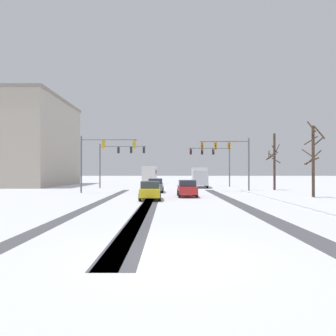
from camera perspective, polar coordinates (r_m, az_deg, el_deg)
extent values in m
plane|color=silver|center=(9.68, -0.37, -15.62)|extent=(300.00, 300.00, 0.00)
cube|color=#4C4C51|center=(24.95, -3.04, -6.31)|extent=(1.17, 33.95, 0.01)
cube|color=#4C4C51|center=(25.50, -12.31, -6.17)|extent=(0.85, 33.95, 0.01)
cube|color=#4C4C51|center=(24.96, -3.64, -6.30)|extent=(0.82, 33.95, 0.01)
cube|color=#4C4C51|center=(25.48, 12.37, -6.18)|extent=(1.12, 33.95, 0.01)
cube|color=white|center=(25.91, 25.91, -5.92)|extent=(4.00, 33.95, 0.12)
cylinder|color=#56565B|center=(39.45, 14.54, 0.56)|extent=(0.18, 0.18, 6.50)
cylinder|color=#56565B|center=(39.18, 10.24, 4.73)|extent=(5.93, 0.52, 0.12)
cube|color=#B79319|center=(39.20, 11.11, 3.93)|extent=(0.34, 0.26, 0.90)
sphere|color=red|center=(39.07, 11.14, 4.38)|extent=(0.20, 0.20, 0.20)
sphere|color=black|center=(39.04, 11.14, 3.94)|extent=(0.20, 0.20, 0.20)
sphere|color=black|center=(39.02, 11.14, 3.50)|extent=(0.20, 0.20, 0.20)
cube|color=#B79319|center=(39.04, 8.73, 3.94)|extent=(0.34, 0.26, 0.90)
sphere|color=red|center=(38.90, 8.74, 4.40)|extent=(0.20, 0.20, 0.20)
sphere|color=black|center=(38.88, 8.74, 3.96)|extent=(0.20, 0.20, 0.20)
sphere|color=black|center=(38.86, 8.75, 3.52)|extent=(0.20, 0.20, 0.20)
cube|color=#B79319|center=(38.94, 6.33, 3.95)|extent=(0.34, 0.26, 0.90)
sphere|color=red|center=(38.80, 6.33, 4.41)|extent=(0.20, 0.20, 0.20)
sphere|color=black|center=(38.78, 6.34, 3.97)|extent=(0.20, 0.20, 0.20)
sphere|color=black|center=(38.76, 6.34, 3.53)|extent=(0.20, 0.20, 0.20)
cylinder|color=#56565B|center=(47.28, -12.01, 0.38)|extent=(0.18, 0.18, 6.50)
cylinder|color=#56565B|center=(46.72, -7.95, 3.88)|extent=(6.79, 0.30, 0.12)
cube|color=black|center=(46.80, -8.77, 3.20)|extent=(0.33, 0.25, 0.90)
sphere|color=red|center=(46.98, -8.74, 3.55)|extent=(0.20, 0.20, 0.20)
sphere|color=black|center=(46.96, -8.74, 3.19)|extent=(0.20, 0.20, 0.20)
sphere|color=black|center=(46.94, -8.74, 2.82)|extent=(0.20, 0.20, 0.20)
cube|color=black|center=(46.50, -6.51, 3.22)|extent=(0.33, 0.25, 0.90)
sphere|color=red|center=(46.68, -6.48, 3.58)|extent=(0.20, 0.20, 0.20)
sphere|color=black|center=(46.66, -6.48, 3.21)|extent=(0.20, 0.20, 0.20)
sphere|color=black|center=(46.64, -6.48, 2.84)|extent=(0.20, 0.20, 0.20)
cube|color=black|center=(46.27, -4.22, 3.24)|extent=(0.33, 0.25, 0.90)
sphere|color=red|center=(46.45, -4.19, 3.60)|extent=(0.20, 0.20, 0.20)
sphere|color=black|center=(46.43, -4.20, 3.23)|extent=(0.20, 0.20, 0.20)
sphere|color=black|center=(46.41, -4.20, 2.86)|extent=(0.20, 0.20, 0.20)
cylinder|color=#56565B|center=(37.57, -15.23, 0.61)|extent=(0.18, 0.18, 6.50)
cylinder|color=#56565B|center=(36.96, -10.42, 5.05)|extent=(6.42, 0.22, 0.12)
cube|color=#B79319|center=(37.04, -11.40, 4.18)|extent=(0.32, 0.24, 0.90)
sphere|color=red|center=(37.23, -11.34, 4.62)|extent=(0.20, 0.20, 0.20)
sphere|color=black|center=(37.20, -11.35, 4.16)|extent=(0.20, 0.20, 0.20)
sphere|color=black|center=(37.18, -11.35, 3.70)|extent=(0.20, 0.20, 0.20)
cube|color=#B79319|center=(36.45, -5.96, 4.25)|extent=(0.32, 0.24, 0.90)
sphere|color=red|center=(36.63, -5.92, 4.70)|extent=(0.20, 0.20, 0.20)
sphere|color=black|center=(36.61, -5.93, 4.23)|extent=(0.20, 0.20, 0.20)
sphere|color=black|center=(36.58, -5.93, 3.77)|extent=(0.20, 0.20, 0.20)
cylinder|color=#56565B|center=(51.16, 11.20, 0.31)|extent=(0.18, 0.18, 6.50)
cylinder|color=#56565B|center=(50.54, 7.60, 3.55)|extent=(6.54, 0.57, 0.12)
cube|color=black|center=(50.64, 8.33, 2.92)|extent=(0.34, 0.26, 0.90)
sphere|color=red|center=(50.50, 8.37, 3.27)|extent=(0.20, 0.20, 0.20)
sphere|color=black|center=(50.48, 8.37, 2.93)|extent=(0.20, 0.20, 0.20)
sphere|color=black|center=(50.46, 8.37, 2.59)|extent=(0.20, 0.20, 0.20)
cube|color=black|center=(50.29, 6.32, 2.94)|extent=(0.34, 0.26, 0.90)
sphere|color=red|center=(50.15, 6.35, 3.29)|extent=(0.20, 0.20, 0.20)
sphere|color=black|center=(50.14, 6.35, 2.95)|extent=(0.20, 0.20, 0.20)
sphere|color=black|center=(50.12, 6.35, 2.61)|extent=(0.20, 0.20, 0.20)
cube|color=black|center=(50.01, 4.29, 2.96)|extent=(0.34, 0.26, 0.90)
sphere|color=red|center=(49.87, 4.31, 3.31)|extent=(0.20, 0.20, 0.20)
sphere|color=black|center=(49.85, 4.31, 2.97)|extent=(0.20, 0.20, 0.20)
sphere|color=black|center=(49.83, 4.32, 2.63)|extent=(0.20, 0.20, 0.20)
cube|color=slate|center=(37.14, -2.09, -3.37)|extent=(1.71, 4.10, 0.70)
cube|color=#2D3847|center=(36.96, -2.10, -2.38)|extent=(1.56, 1.90, 0.60)
cylinder|color=black|center=(38.46, -3.22, -3.80)|extent=(0.22, 0.64, 0.64)
cylinder|color=black|center=(38.40, -0.81, -3.80)|extent=(0.22, 0.64, 0.64)
cylinder|color=black|center=(35.93, -3.46, -4.03)|extent=(0.22, 0.64, 0.64)
cylinder|color=black|center=(35.87, -0.87, -4.03)|extent=(0.22, 0.64, 0.64)
cube|color=red|center=(30.88, 3.63, -3.95)|extent=(1.76, 4.13, 0.70)
cube|color=#2D3847|center=(30.70, 3.65, -2.76)|extent=(1.59, 1.92, 0.60)
cylinder|color=black|center=(32.12, 2.01, -4.45)|extent=(0.23, 0.64, 0.64)
cylinder|color=black|center=(32.24, 4.89, -4.43)|extent=(0.23, 0.64, 0.64)
cylinder|color=black|center=(29.59, 2.25, -4.78)|extent=(0.23, 0.64, 0.64)
cylinder|color=black|center=(29.71, 5.37, -4.76)|extent=(0.23, 0.64, 0.64)
cube|color=yellow|center=(27.48, -3.06, -4.38)|extent=(1.79, 4.14, 0.70)
cube|color=#2D3847|center=(27.29, -3.07, -3.04)|extent=(1.60, 1.93, 0.60)
cylinder|color=black|center=(28.81, -4.59, -4.90)|extent=(0.23, 0.64, 0.64)
cylinder|color=black|center=(28.76, -1.36, -4.91)|extent=(0.23, 0.64, 0.64)
cylinder|color=black|center=(26.28, -4.92, -5.32)|extent=(0.23, 0.64, 0.64)
cylinder|color=black|center=(26.22, -1.39, -5.33)|extent=(0.23, 0.64, 0.64)
cube|color=silver|center=(63.31, -3.11, -1.05)|extent=(2.53, 11.01, 2.90)
cube|color=#283342|center=(63.30, -3.11, -0.73)|extent=(2.57, 10.13, 0.90)
cylinder|color=black|center=(59.44, -2.17, -2.48)|extent=(0.30, 0.96, 0.96)
cylinder|color=black|center=(59.57, -4.46, -2.48)|extent=(0.30, 0.96, 0.96)
cylinder|color=black|center=(66.58, -1.94, -2.27)|extent=(0.30, 0.96, 0.96)
cylinder|color=black|center=(66.70, -3.98, -2.27)|extent=(0.30, 0.96, 0.96)
cube|color=#B7BABF|center=(45.62, 6.04, -1.83)|extent=(2.20, 2.30, 2.10)
cube|color=silver|center=(49.30, 5.80, -1.44)|extent=(2.44, 5.30, 2.60)
cylinder|color=black|center=(46.16, 7.27, -3.12)|extent=(0.32, 0.85, 0.84)
cylinder|color=black|center=(46.05, 4.75, -3.13)|extent=(0.32, 0.85, 0.84)
cylinder|color=black|center=(50.83, 6.86, -2.88)|extent=(0.32, 0.85, 0.84)
cylinder|color=black|center=(50.73, 4.58, -2.89)|extent=(0.32, 0.85, 0.84)
cylinder|color=#423023|center=(32.70, 24.89, 1.05)|extent=(0.27, 0.27, 6.77)
cylinder|color=#423023|center=(33.35, 24.64, 1.17)|extent=(1.37, 0.41, 0.73)
cylinder|color=#423023|center=(32.32, 23.93, 2.54)|extent=(0.41, 1.39, 0.79)
cylinder|color=#423023|center=(32.44, 25.80, 5.82)|extent=(1.39, 0.74, 1.20)
cylinder|color=#423023|center=(33.39, 24.95, 1.73)|extent=(1.31, 0.76, 1.45)
cylinder|color=#423023|center=(33.18, 25.59, 4.27)|extent=(0.49, 1.17, 0.75)
cylinder|color=#423023|center=(32.60, 24.63, 6.80)|extent=(0.68, 0.69, 1.11)
cylinder|color=#423023|center=(33.41, 24.56, 4.56)|extent=(1.30, 0.27, 0.89)
cylinder|color=#423023|center=(43.64, 18.81, 1.07)|extent=(0.30, 0.30, 7.41)
cylinder|color=#423023|center=(44.20, 18.12, 2.02)|extent=(1.45, 0.80, 1.09)
cylinder|color=#423023|center=(43.35, 18.27, 2.27)|extent=(0.51, 1.08, 0.60)
cylinder|color=#423023|center=(44.01, 19.28, 3.28)|extent=(0.42, 0.97, 1.21)
cylinder|color=#423023|center=(43.70, 17.90, 2.38)|extent=(0.62, 1.41, 1.11)
cylinder|color=#423023|center=(43.14, 19.10, 1.28)|extent=(1.17, 0.21, 0.72)
cylinder|color=#423023|center=(44.27, 18.40, 1.98)|extent=(1.42, 0.33, 0.90)
cylinder|color=#423023|center=(43.36, 18.86, 3.22)|extent=(0.84, 0.31, 1.07)
cube|color=#A89E8E|center=(61.53, -27.20, 3.89)|extent=(20.47, 20.10, 14.37)
cube|color=gray|center=(62.54, -27.17, 10.70)|extent=(20.77, 20.40, 0.50)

